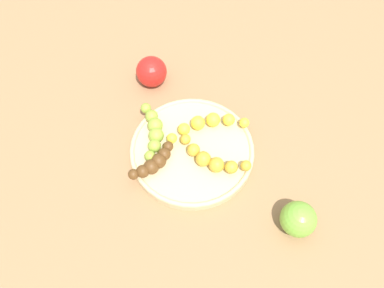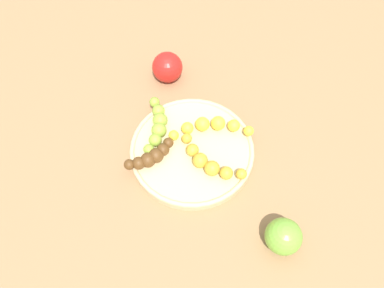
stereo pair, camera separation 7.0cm
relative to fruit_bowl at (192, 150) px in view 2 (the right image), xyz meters
name	(u,v)px [view 2 (the right image)]	position (x,y,z in m)	size (l,w,h in m)	color
ground_plane	(192,153)	(0.00, 0.00, -0.01)	(2.40, 2.40, 0.00)	#936D47
fruit_bowl	(192,150)	(0.00, 0.00, 0.00)	(0.26, 0.26, 0.02)	#D1B784
banana_spotted	(208,162)	(-0.03, 0.04, 0.02)	(0.12, 0.11, 0.03)	gold
banana_yellow	(211,126)	(-0.04, -0.04, 0.02)	(0.18, 0.05, 0.03)	yellow
banana_green	(157,125)	(0.07, -0.05, 0.02)	(0.05, 0.14, 0.03)	#8CAD38
banana_overripe	(151,157)	(0.08, 0.02, 0.02)	(0.10, 0.07, 0.03)	#593819
apple_red	(167,67)	(0.04, -0.21, 0.02)	(0.07, 0.07, 0.07)	red
apple_green	(283,236)	(-0.15, 0.20, 0.02)	(0.07, 0.07, 0.07)	#72B238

